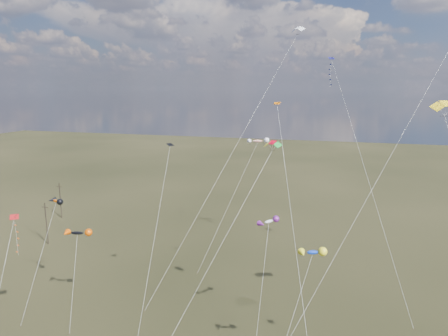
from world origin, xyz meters
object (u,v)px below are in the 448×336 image
(utility_pole_near, at_px, (46,223))
(parafoil_yellow, at_px, (446,105))
(utility_pole_far, at_px, (60,200))
(novelty_black_orange, at_px, (77,233))

(utility_pole_near, relative_size, parafoil_yellow, 0.29)
(utility_pole_near, distance_m, utility_pole_far, 16.12)
(utility_pole_near, bearing_deg, novelty_black_orange, -40.68)
(utility_pole_near, xyz_separation_m, utility_pole_far, (-8.00, 14.00, 0.00))
(utility_pole_far, bearing_deg, utility_pole_near, -60.26)
(utility_pole_near, bearing_deg, parafoil_yellow, -13.60)
(utility_pole_near, distance_m, parafoil_yellow, 67.18)
(utility_pole_near, bearing_deg, utility_pole_far, 119.74)
(utility_pole_far, relative_size, parafoil_yellow, 0.29)
(utility_pole_far, height_order, parafoil_yellow, parafoil_yellow)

